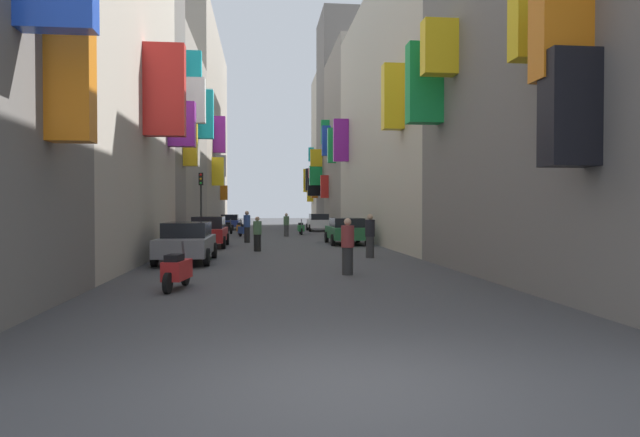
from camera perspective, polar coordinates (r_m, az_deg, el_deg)
The scene contains 26 objects.
ground_plane at distance 35.95m, azimuth -4.52°, elevation -1.99°, with size 140.00×140.00×0.00m, color #424244.
building_left_mid_a at distance 21.74m, azimuth -25.38°, elevation 12.36°, with size 7.40×12.60×12.44m.
building_left_mid_b at distance 29.84m, azimuth -20.07°, elevation 13.69°, with size 7.30×3.68×16.97m.
building_left_mid_c at distance 36.75m, azimuth -17.20°, elevation 7.46°, with size 6.98×11.48×12.07m.
building_left_far at distance 54.67m, azimuth -13.57°, elevation 8.78°, with size 7.02×24.30×18.56m.
building_right_near at distance 16.39m, azimuth 28.73°, elevation 16.99°, with size 7.15×14.15×12.93m.
building_right_mid_a at distance 32.34m, azimuth 10.27°, elevation 10.25°, with size 7.04×21.22×14.18m.
building_right_mid_b at distance 47.98m, azimuth 4.77°, elevation 7.92°, with size 6.73×11.09×15.29m.
building_right_mid_c at distance 57.42m, azimuth 3.00°, elevation 9.87°, with size 7.28×7.41×21.46m.
building_right_far at distance 63.78m, azimuth 2.03°, elevation 6.88°, with size 7.07×6.13×16.76m.
parked_car_grey at distance 20.24m, azimuth -13.63°, elevation -2.29°, with size 1.88×4.44×1.42m.
parked_car_white at distance 46.03m, azimuth -0.15°, elevation -0.36°, with size 1.84×3.97×1.45m.
parked_car_red at distance 27.88m, azimuth -11.46°, elevation -1.29°, with size 1.84×4.20×1.50m.
parked_car_blue at distance 50.22m, azimuth -9.33°, elevation -0.31°, with size 1.84×3.93×1.35m.
parked_car_green at distance 29.45m, azimuth 2.74°, elevation -1.22°, with size 1.96×4.20×1.40m.
scooter_green at distance 40.15m, azimuth -2.00°, elevation -1.01°, with size 0.45×1.99×1.13m.
scooter_red at distance 13.52m, azimuth -14.61°, elevation -5.19°, with size 0.61×1.84×1.13m.
scooter_black at distance 42.09m, azimuth -9.40°, elevation -0.92°, with size 0.73×1.94×1.13m.
scooter_blue at distance 36.94m, azimuth -7.91°, elevation -1.20°, with size 0.81×1.83×1.13m.
scooter_orange at distance 41.15m, azimuth -8.28°, elevation -0.97°, with size 0.50×1.77×1.13m.
pedestrian_crossing at distance 24.68m, azimuth -6.50°, elevation -1.62°, with size 0.54×0.54×1.55m.
pedestrian_near_left at distance 37.59m, azimuth -3.51°, elevation -0.67°, with size 0.54×0.54×1.58m.
pedestrian_near_right at distance 21.44m, azimuth 5.20°, elevation -1.81°, with size 0.52×0.52×1.70m.
pedestrian_mid_street at distance 15.93m, azimuth 2.88°, elevation -2.93°, with size 0.52×0.52×1.64m.
pedestrian_far_away at distance 31.02m, azimuth -7.57°, elevation -0.85°, with size 0.45×0.45×1.77m.
traffic_light_near_corner at distance 33.98m, azimuth -12.22°, elevation 2.49°, with size 0.26×0.34×4.06m.
Camera 1 is at (-0.98, -5.88, 1.93)m, focal length 30.89 mm.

